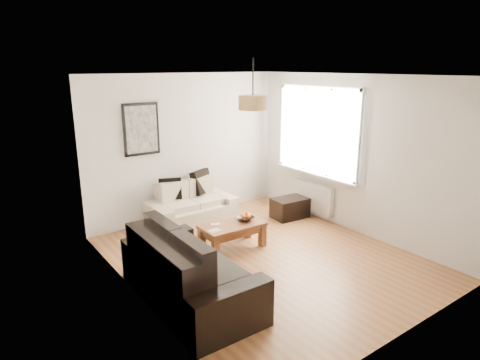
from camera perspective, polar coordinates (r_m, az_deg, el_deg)
floor at (r=6.23m, az=3.31°, el=-10.56°), size 4.50×4.50×0.00m
ceiling at (r=5.60m, az=3.73°, el=14.10°), size 3.80×4.50×0.00m
wall_back at (r=7.61m, az=-7.36°, el=4.50°), size 3.80×0.04×2.60m
wall_front at (r=4.37m, az=22.68°, el=-4.92°), size 3.80×0.04×2.60m
wall_left at (r=4.84m, az=-14.16°, el=-2.22°), size 0.04×4.50×2.60m
wall_right at (r=7.11m, az=15.43°, el=3.31°), size 0.04×4.50×2.60m
window_bay at (r=7.54m, az=10.66°, el=6.59°), size 0.14×1.90×1.60m
radiator at (r=7.79m, az=10.01°, el=-2.33°), size 0.10×0.90×0.52m
poster at (r=7.15m, az=-13.36°, el=6.77°), size 0.62×0.04×0.87m
pendant_shade at (r=5.85m, az=1.76°, el=10.55°), size 0.40×0.40×0.20m
loveseat_cream at (r=7.36m, az=-6.65°, el=-3.38°), size 1.48×0.81×0.73m
sofa_leather at (r=5.06m, az=-6.90°, el=-11.79°), size 0.98×1.98×0.85m
coffee_table at (r=6.45m, az=-1.05°, el=-7.65°), size 0.99×0.56×0.40m
ottoman at (r=7.76m, az=6.85°, el=-3.80°), size 0.68×0.47×0.37m
cushion_left at (r=7.28m, az=-9.52°, el=-1.21°), size 0.39×0.25×0.38m
cushion_right at (r=7.56m, az=-5.31°, el=-0.24°), size 0.44×0.30×0.43m
fruit_bowl at (r=6.50m, az=0.78°, el=-5.29°), size 0.28×0.28×0.06m
orange_a at (r=6.55m, az=1.14°, el=-5.02°), size 0.10×0.10×0.09m
orange_b at (r=6.65m, az=1.10°, el=-4.70°), size 0.09×0.09×0.08m
orange_c at (r=6.58m, az=0.47°, el=-4.94°), size 0.07×0.07×0.06m
papers at (r=6.13m, az=-3.56°, el=-6.90°), size 0.19×0.14×0.01m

